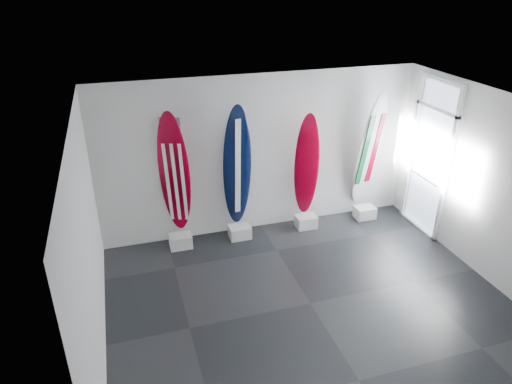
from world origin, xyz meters
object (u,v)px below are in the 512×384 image
object	(u,v)px
surfboard_navy	(237,167)
surfboard_italy	(369,150)
surfboard_usa	(174,174)
surfboard_swiss	(307,165)

from	to	relation	value
surfboard_navy	surfboard_italy	distance (m)	2.64
surfboard_italy	surfboard_usa	bearing A→B (deg)	165.65
surfboard_usa	surfboard_navy	distance (m)	1.12
surfboard_usa	surfboard_italy	bearing A→B (deg)	19.27
surfboard_swiss	surfboard_italy	world-z (taller)	surfboard_italy
surfboard_usa	surfboard_italy	size ratio (longest dim) A/B	0.97
surfboard_swiss	surfboard_italy	size ratio (longest dim) A/B	0.85
surfboard_navy	surfboard_italy	bearing A→B (deg)	-3.49
surfboard_navy	surfboard_usa	bearing A→B (deg)	176.51
surfboard_navy	surfboard_swiss	world-z (taller)	surfboard_navy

